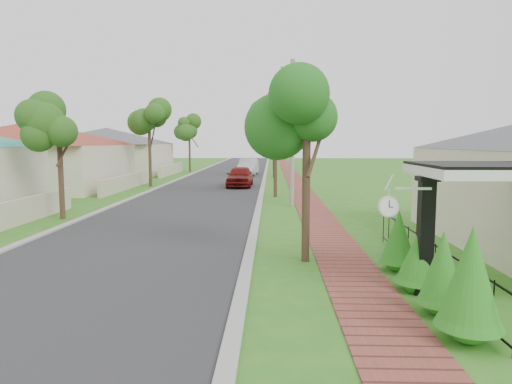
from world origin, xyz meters
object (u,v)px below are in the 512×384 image
(parked_car_white, at_px, (248,167))
(near_tree, at_px, (307,109))
(utility_pole, at_px, (292,132))
(porch_post, at_px, (425,241))
(parked_car_red, at_px, (240,176))
(station_clock, at_px, (390,205))

(parked_car_white, bearing_deg, near_tree, -81.30)
(parked_car_white, height_order, near_tree, near_tree)
(parked_car_white, height_order, utility_pole, utility_pole)
(porch_post, distance_m, parked_car_red, 23.63)
(porch_post, distance_m, station_clock, 1.26)
(utility_pole, bearing_deg, near_tree, -90.53)
(utility_pole, bearing_deg, station_clock, -84.24)
(parked_car_white, xyz_separation_m, station_clock, (4.69, -34.91, 1.17))
(parked_car_red, relative_size, utility_pole, 0.60)
(porch_post, xyz_separation_m, station_clock, (-0.86, -0.40, 0.83))
(parked_car_white, bearing_deg, utility_pole, -78.15)
(porch_post, relative_size, near_tree, 0.49)
(porch_post, bearing_deg, parked_car_red, 103.58)
(parked_car_red, bearing_deg, porch_post, -75.60)
(utility_pole, bearing_deg, parked_car_red, 108.93)
(parked_car_white, distance_m, station_clock, 35.24)
(parked_car_red, distance_m, near_tree, 20.98)
(parked_car_white, distance_m, near_tree, 32.34)
(near_tree, distance_m, utility_pole, 10.85)
(utility_pole, distance_m, station_clock, 13.93)
(porch_post, height_order, parked_car_white, porch_post)
(porch_post, xyz_separation_m, parked_car_red, (-5.55, 22.97, -0.38))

